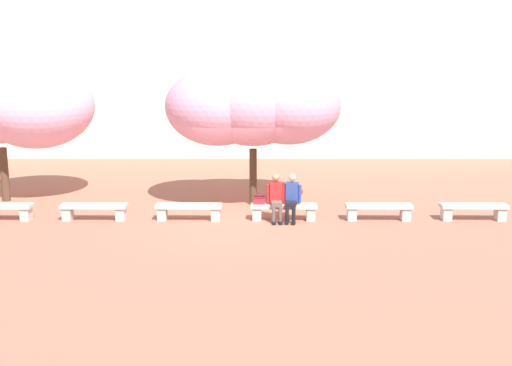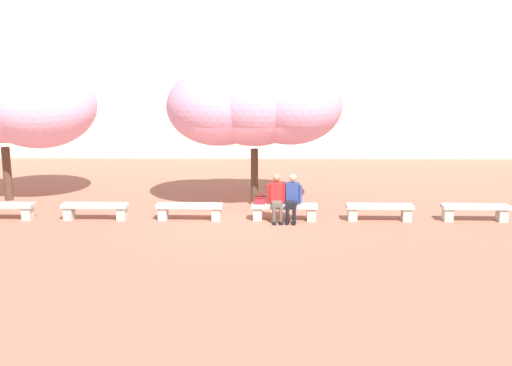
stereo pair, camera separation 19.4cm
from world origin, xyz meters
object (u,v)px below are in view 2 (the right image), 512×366
handbag (260,200)px  cherry_tree_main (255,105)px  stone_bench_near_west (95,209)px  stone_bench_center (190,209)px  stone_bench_far_east (475,210)px  stone_bench_west_end (1,209)px  stone_bench_near_east (284,209)px  stone_bench_east_end (380,210)px  cherry_tree_secondary (11,105)px  person_seated_left (277,196)px  person_seated_right (292,196)px

handbag → cherry_tree_main: 3.04m
stone_bench_near_west → handbag: 4.53m
stone_bench_center → handbag: size_ratio=5.36×
stone_bench_far_east → stone_bench_west_end: bearing=180.0°
stone_bench_near_east → cherry_tree_main: size_ratio=0.35×
stone_bench_near_east → stone_bench_east_end: 2.60m
cherry_tree_secondary → stone_bench_near_west: bearing=-37.7°
stone_bench_near_west → cherry_tree_secondary: 4.75m
stone_bench_east_end → stone_bench_far_east: bearing=0.0°
stone_bench_center → stone_bench_near_east: bearing=0.0°
stone_bench_far_east → person_seated_left: person_seated_left is taller
stone_bench_near_west → stone_bench_center: (2.60, 0.00, 0.00)m
stone_bench_center → person_seated_left: person_seated_left is taller
cherry_tree_main → stone_bench_near_west: bearing=-157.2°
stone_bench_west_end → stone_bench_east_end: size_ratio=1.00×
person_seated_left → person_seated_right: (0.43, 0.00, 0.00)m
handbag → cherry_tree_main: (-0.16, 1.83, 2.42)m
stone_bench_center → stone_bench_west_end: bearing=180.0°
stone_bench_near_west → cherry_tree_secondary: (-3.11, 2.41, 2.67)m
stone_bench_west_end → stone_bench_east_end: bearing=0.0°
stone_bench_west_end → handbag: bearing=0.1°
stone_bench_far_east → cherry_tree_secondary: (-13.51, 2.41, 2.67)m
stone_bench_near_west → handbag: size_ratio=5.36×
stone_bench_near_west → cherry_tree_secondary: cherry_tree_secondary is taller
person_seated_left → handbag: (-0.45, 0.06, -0.12)m
stone_bench_near_east → handbag: size_ratio=5.36×
stone_bench_west_end → person_seated_left: size_ratio=1.41×
stone_bench_east_end → handbag: (-3.27, 0.01, 0.28)m
stone_bench_west_end → person_seated_right: (8.01, -0.05, 0.39)m
stone_bench_center → person_seated_right: bearing=-1.1°
stone_bench_near_east → handbag: bearing=179.4°
stone_bench_near_east → stone_bench_near_west: bearing=180.0°
stone_bench_near_east → stone_bench_far_east: bearing=0.0°
stone_bench_east_end → cherry_tree_secondary: 11.48m
stone_bench_near_east → stone_bench_east_end: bearing=0.0°
person_seated_left → cherry_tree_main: 3.04m
stone_bench_center → person_seated_right: (2.81, -0.05, 0.39)m
stone_bench_far_east → handbag: handbag is taller
stone_bench_near_west → person_seated_right: 5.42m
stone_bench_near_west → person_seated_right: person_seated_right is taller
person_seated_right → cherry_tree_secondary: bearing=163.9°
person_seated_right → stone_bench_west_end: bearing=179.6°
stone_bench_far_east → cherry_tree_main: bearing=163.1°
stone_bench_near_west → person_seated_left: size_ratio=1.41×
handbag → stone_bench_center: bearing=-179.8°
cherry_tree_main → cherry_tree_secondary: bearing=175.7°
person_seated_left → cherry_tree_secondary: 8.75m
stone_bench_west_end → stone_bench_near_east: (7.80, 0.00, 0.00)m
stone_bench_near_west → cherry_tree_secondary: size_ratio=0.35×
stone_bench_east_end → cherry_tree_main: 4.74m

